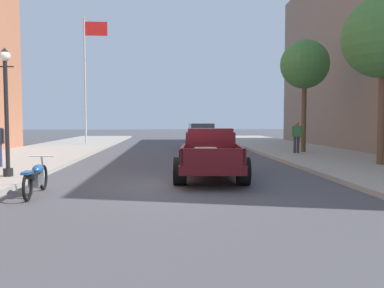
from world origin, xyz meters
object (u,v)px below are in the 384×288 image
(pedestrian_sidewalk_right, at_px, (297,135))
(street_lamp_near, at_px, (6,102))
(hotrod_truck_maroon, at_px, (210,154))
(flagpole, at_px, (88,67))
(street_tree_nearest, at_px, (384,37))
(motorcycle_parked, at_px, (36,177))
(car_background_red, at_px, (201,137))
(street_tree_second, at_px, (305,65))

(pedestrian_sidewalk_right, xyz_separation_m, street_lamp_near, (-11.50, -7.56, 1.30))
(hotrod_truck_maroon, xyz_separation_m, flagpole, (-7.17, 16.16, 5.02))
(street_lamp_near, distance_m, street_tree_nearest, 13.46)
(motorcycle_parked, height_order, flagpole, flagpole)
(flagpole, bearing_deg, hotrod_truck_maroon, -66.07)
(pedestrian_sidewalk_right, distance_m, flagpole, 16.13)
(car_background_red, xyz_separation_m, pedestrian_sidewalk_right, (4.45, -6.04, 0.32))
(hotrod_truck_maroon, xyz_separation_m, street_tree_second, (6.01, 8.01, 4.07))
(car_background_red, height_order, street_tree_nearest, street_tree_nearest)
(street_tree_nearest, relative_size, street_tree_second, 1.06)
(car_background_red, bearing_deg, street_tree_second, -44.65)
(car_background_red, distance_m, pedestrian_sidewalk_right, 7.51)
(hotrod_truck_maroon, xyz_separation_m, car_background_red, (0.85, 13.11, 0.01))
(street_lamp_near, relative_size, street_tree_nearest, 0.60)
(car_background_red, height_order, street_lamp_near, street_lamp_near)
(car_background_red, distance_m, street_lamp_near, 15.41)
(pedestrian_sidewalk_right, distance_m, street_tree_second, 3.92)
(flagpole, bearing_deg, street_lamp_near, -86.68)
(pedestrian_sidewalk_right, height_order, flagpole, flagpole)
(street_tree_nearest, height_order, street_tree_second, street_tree_nearest)
(flagpole, bearing_deg, pedestrian_sidewalk_right, -36.09)
(pedestrian_sidewalk_right, distance_m, street_lamp_near, 13.83)
(hotrod_truck_maroon, bearing_deg, street_tree_nearest, 15.13)
(flagpole, xyz_separation_m, street_tree_second, (13.18, -8.15, -0.94))
(motorcycle_parked, relative_size, pedestrian_sidewalk_right, 1.28)
(motorcycle_parked, bearing_deg, pedestrian_sidewalk_right, 44.82)
(street_tree_second, bearing_deg, hotrod_truck_maroon, -126.86)
(hotrod_truck_maroon, height_order, street_tree_nearest, street_tree_nearest)
(pedestrian_sidewalk_right, bearing_deg, flagpole, 143.91)
(pedestrian_sidewalk_right, height_order, street_tree_second, street_tree_second)
(street_tree_nearest, bearing_deg, flagpole, 134.28)
(street_tree_nearest, bearing_deg, street_lamp_near, -169.82)
(street_lamp_near, height_order, flagpole, flagpole)
(hotrod_truck_maroon, xyz_separation_m, pedestrian_sidewalk_right, (5.30, 7.07, 0.33))
(street_tree_second, bearing_deg, street_tree_nearest, -82.72)
(street_lamp_near, bearing_deg, hotrod_truck_maroon, 4.58)
(hotrod_truck_maroon, bearing_deg, pedestrian_sidewalk_right, 53.13)
(car_background_red, relative_size, street_tree_second, 0.72)
(car_background_red, bearing_deg, motorcycle_parked, -108.95)
(motorcycle_parked, height_order, pedestrian_sidewalk_right, pedestrian_sidewalk_right)
(hotrod_truck_maroon, bearing_deg, flagpole, 113.93)
(flagpole, bearing_deg, street_tree_second, -31.73)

